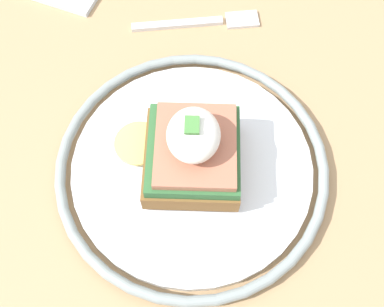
% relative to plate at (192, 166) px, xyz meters
% --- Properties ---
extents(ground_plane, '(6.00, 6.00, 0.00)m').
position_rel_plate_xyz_m(ground_plane, '(0.00, -0.02, -0.78)').
color(ground_plane, '#B2ADA3').
extents(dining_table, '(1.11, 0.70, 0.77)m').
position_rel_plate_xyz_m(dining_table, '(0.00, -0.02, -0.13)').
color(dining_table, tan).
rests_on(dining_table, ground_plane).
extents(plate, '(0.26, 0.26, 0.02)m').
position_rel_plate_xyz_m(plate, '(0.00, 0.00, 0.00)').
color(plate, silver).
rests_on(plate, dining_table).
extents(sandwich, '(0.09, 0.12, 0.08)m').
position_rel_plate_xyz_m(sandwich, '(-0.00, 0.00, 0.03)').
color(sandwich, brown).
rests_on(sandwich, plate).
extents(fork, '(0.03, 0.14, 0.00)m').
position_rel_plate_xyz_m(fork, '(-0.18, 0.01, -0.01)').
color(fork, silver).
rests_on(fork, dining_table).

